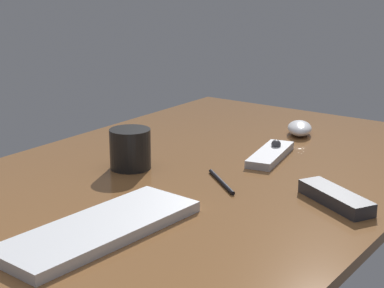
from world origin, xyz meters
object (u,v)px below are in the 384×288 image
Objects in this scene: media_remote at (271,154)px; pen at (221,182)px; keyboard at (100,228)px; coffee_mug at (130,149)px; tv_remote at (336,198)px; computer_mouse at (300,128)px.

pen is at bearing 169.35° from media_remote.
keyboard is 34.22cm from coffee_mug.
tv_remote is 44.36cm from coffee_mug.
pen is (-42.85, -4.19, -1.24)cm from computer_mouse.
computer_mouse is at bearing -45.99° from pen.
pen is at bearing -81.80° from coffee_mug.
computer_mouse is 0.66× the size of tv_remote.
computer_mouse is at bearing -1.72° from media_remote.
coffee_mug reaches higher than pen.
media_remote is (52.47, -2.26, -0.01)cm from keyboard.
tv_remote is at bearing -174.02° from computer_mouse.
media_remote is 1.19× the size of tv_remote.
tv_remote is at bearing -139.67° from media_remote.
media_remote is 29.51cm from tv_remote.
tv_remote is (-18.20, -23.23, 0.33)cm from media_remote.
coffee_mug is (28.65, 18.41, 3.35)cm from keyboard.
coffee_mug is at bearing 36.57° from keyboard.
media_remote reaches higher than tv_remote.
keyboard is 52.52cm from media_remote.
keyboard is 1.80× the size of media_remote.
media_remote is at bearing -50.62° from pen.
media_remote is 1.41× the size of pen.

